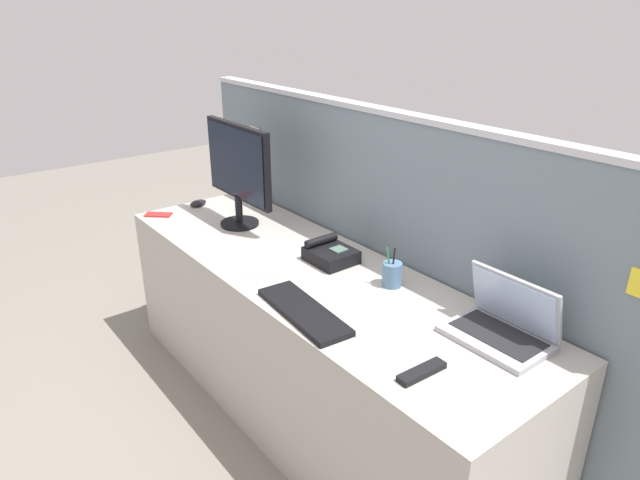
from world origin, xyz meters
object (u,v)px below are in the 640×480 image
at_px(pen_cup, 392,274).
at_px(cell_phone_white_slab, 265,271).
at_px(laptop, 503,323).
at_px(keyboard_main, 304,311).
at_px(computer_mouse_right_hand, 198,203).
at_px(desktop_monitor, 238,168).
at_px(tv_remote, 422,372).
at_px(cell_phone_red_case, 158,215).
at_px(desk_phone, 330,254).

bearing_deg(pen_cup, cell_phone_white_slab, -141.50).
relative_size(laptop, keyboard_main, 0.75).
xyz_separation_m(keyboard_main, computer_mouse_right_hand, (-1.28, 0.23, 0.01)).
relative_size(desktop_monitor, tv_remote, 3.09).
bearing_deg(keyboard_main, desktop_monitor, 168.12).
distance_m(keyboard_main, cell_phone_white_slab, 0.38).
relative_size(keyboard_main, cell_phone_red_case, 3.25).
height_order(desk_phone, pen_cup, pen_cup).
height_order(desk_phone, computer_mouse_right_hand, desk_phone).
relative_size(cell_phone_white_slab, cell_phone_red_case, 1.13).
bearing_deg(cell_phone_red_case, tv_remote, 45.34).
bearing_deg(cell_phone_red_case, desk_phone, 63.00).
xyz_separation_m(laptop, keyboard_main, (-0.53, -0.43, -0.04)).
xyz_separation_m(laptop, tv_remote, (-0.02, -0.36, -0.04)).
bearing_deg(computer_mouse_right_hand, laptop, -6.44).
bearing_deg(keyboard_main, laptop, 44.41).
bearing_deg(desk_phone, laptop, 5.18).
height_order(desktop_monitor, keyboard_main, desktop_monitor).
distance_m(laptop, keyboard_main, 0.68).
relative_size(desk_phone, computer_mouse_right_hand, 1.96).
relative_size(laptop, desk_phone, 1.67).
height_order(desktop_monitor, laptop, desktop_monitor).
bearing_deg(tv_remote, laptop, 88.81).
xyz_separation_m(desktop_monitor, laptop, (1.43, 0.15, -0.24)).
bearing_deg(cell_phone_white_slab, computer_mouse_right_hand, -147.00).
height_order(laptop, keyboard_main, laptop).
bearing_deg(cell_phone_red_case, keyboard_main, 43.16).
xyz_separation_m(pen_cup, cell_phone_red_case, (-1.31, -0.40, -0.05)).
relative_size(desk_phone, cell_phone_red_case, 1.46).
bearing_deg(laptop, cell_phone_white_slab, -158.56).
distance_m(laptop, pen_cup, 0.49).
height_order(laptop, cell_phone_red_case, laptop).
bearing_deg(computer_mouse_right_hand, cell_phone_white_slab, -22.39).
bearing_deg(keyboard_main, cell_phone_white_slab, 173.56).
height_order(desk_phone, keyboard_main, desk_phone).
bearing_deg(pen_cup, laptop, 3.21).
xyz_separation_m(desk_phone, cell_phone_red_case, (-0.99, -0.36, -0.03)).
distance_m(pen_cup, tv_remote, 0.58).
bearing_deg(tv_remote, desktop_monitor, 174.16).
height_order(keyboard_main, computer_mouse_right_hand, computer_mouse_right_hand).
bearing_deg(laptop, keyboard_main, -140.75).
distance_m(desktop_monitor, laptop, 1.45).
distance_m(computer_mouse_right_hand, tv_remote, 1.79).
bearing_deg(tv_remote, keyboard_main, -169.70).
relative_size(laptop, tv_remote, 1.93).
bearing_deg(cell_phone_red_case, laptop, 56.56).
xyz_separation_m(desktop_monitor, pen_cup, (0.94, 0.13, -0.24)).
bearing_deg(desk_phone, keyboard_main, -50.85).
bearing_deg(desktop_monitor, desk_phone, 7.51).
bearing_deg(computer_mouse_right_hand, desk_phone, -5.59).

